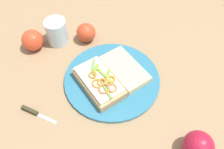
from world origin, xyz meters
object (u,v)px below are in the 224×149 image
at_px(drinking_glass, 57,32).
at_px(knife, 34,112).
at_px(bread_slice_side, 124,69).
at_px(apple_2, 198,146).
at_px(sandwich, 99,82).
at_px(plate, 112,79).
at_px(apple_0, 86,33).
at_px(apple_1, 33,40).

xyz_separation_m(drinking_glass, knife, (0.28, 0.10, -0.04)).
relative_size(bread_slice_side, apple_2, 2.10).
bearing_deg(sandwich, knife, 80.69).
xyz_separation_m(plate, sandwich, (0.04, -0.02, 0.03)).
relative_size(apple_0, apple_2, 0.87).
relative_size(sandwich, apple_2, 2.47).
height_order(apple_2, knife, apple_2).
xyz_separation_m(apple_0, drinking_glass, (0.05, -0.09, 0.01)).
distance_m(apple_0, apple_2, 0.52).
bearing_deg(plate, bread_slice_side, 149.92).
distance_m(apple_2, knife, 0.47).
bearing_deg(plate, drinking_glass, -107.03).
xyz_separation_m(bread_slice_side, apple_1, (0.03, -0.34, 0.01)).
xyz_separation_m(sandwich, drinking_glass, (-0.12, -0.23, 0.01)).
relative_size(apple_1, knife, 0.64).
relative_size(sandwich, apple_1, 2.61).
height_order(apple_0, knife, apple_0).
bearing_deg(apple_0, plate, 51.91).
bearing_deg(apple_0, sandwich, 39.40).
bearing_deg(apple_0, apple_1, -52.29).
bearing_deg(sandwich, bread_slice_side, -89.14).
bearing_deg(apple_1, sandwich, 79.04).
distance_m(bread_slice_side, apple_2, 0.32).
relative_size(bread_slice_side, apple_1, 2.22).
bearing_deg(bread_slice_side, sandwich, 90.46).
xyz_separation_m(apple_0, apple_2, (0.25, 0.46, 0.01)).
distance_m(plate, drinking_glass, 0.27).
relative_size(apple_2, drinking_glass, 0.86).
bearing_deg(plate, apple_0, -128.09).
bearing_deg(apple_2, knife, -78.99).
bearing_deg(apple_0, bread_slice_side, 65.46).
bearing_deg(drinking_glass, apple_0, 119.88).
relative_size(bread_slice_side, drinking_glass, 1.80).
distance_m(bread_slice_side, apple_1, 0.34).
relative_size(apple_1, apple_2, 0.94).
xyz_separation_m(sandwich, knife, (0.16, -0.13, -0.03)).
xyz_separation_m(apple_0, apple_1, (0.12, -0.15, 0.00)).
height_order(sandwich, apple_2, apple_2).
distance_m(sandwich, knife, 0.21).
height_order(plate, apple_0, apple_0).
distance_m(plate, sandwich, 0.06).
relative_size(apple_0, apple_1, 0.92).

